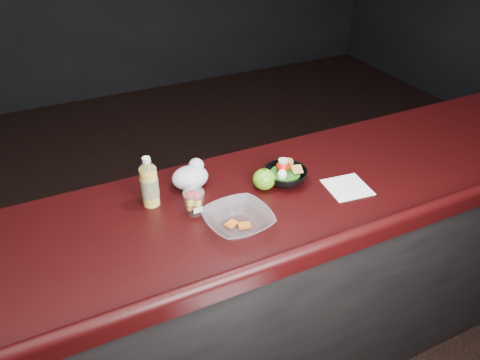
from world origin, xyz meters
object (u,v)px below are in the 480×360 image
at_px(green_apple, 264,179).
at_px(takeout_bowl, 238,221).
at_px(fruit_cup, 194,200).
at_px(snack_bowl, 285,175).
at_px(lemonade_bottle, 149,185).

xyz_separation_m(green_apple, takeout_bowl, (-0.20, -0.17, -0.01)).
relative_size(fruit_cup, green_apple, 1.20).
bearing_deg(green_apple, fruit_cup, -174.09).
distance_m(green_apple, takeout_bowl, 0.26).
relative_size(green_apple, takeout_bowl, 0.37).
xyz_separation_m(fruit_cup, takeout_bowl, (0.11, -0.14, -0.03)).
relative_size(fruit_cup, snack_bowl, 0.54).
height_order(lemonade_bottle, takeout_bowl, lemonade_bottle).
distance_m(fruit_cup, snack_bowl, 0.40).
bearing_deg(lemonade_bottle, snack_bowl, -9.44).
height_order(snack_bowl, takeout_bowl, snack_bowl).
height_order(fruit_cup, green_apple, fruit_cup).
height_order(green_apple, takeout_bowl, green_apple).
bearing_deg(snack_bowl, green_apple, -176.86).
distance_m(fruit_cup, green_apple, 0.30).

